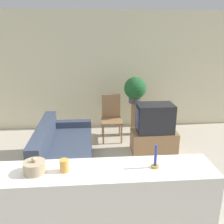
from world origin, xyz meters
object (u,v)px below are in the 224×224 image
at_px(couch, 63,154).
at_px(wooden_chair, 111,116).
at_px(television, 155,118).
at_px(decorative_bowl, 35,167).
at_px(potted_plant, 135,89).

height_order(couch, wooden_chair, wooden_chair).
relative_size(couch, television, 2.45).
xyz_separation_m(couch, decorative_bowl, (0.00, -1.88, 0.85)).
xyz_separation_m(couch, wooden_chair, (0.90, 1.23, 0.23)).
bearing_deg(decorative_bowl, couch, 90.04).
bearing_deg(television, decorative_bowl, -124.50).
bearing_deg(potted_plant, television, -74.79).
bearing_deg(wooden_chair, couch, -126.39).
bearing_deg(couch, wooden_chair, 53.61).
height_order(couch, potted_plant, potted_plant).
distance_m(couch, wooden_chair, 1.54).
distance_m(wooden_chair, potted_plant, 0.78).
bearing_deg(television, couch, -161.92).
bearing_deg(decorative_bowl, wooden_chair, 73.81).
bearing_deg(couch, potted_plant, 44.72).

